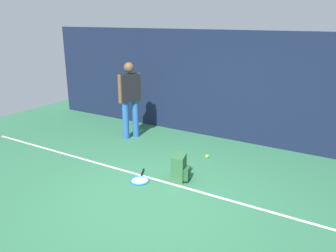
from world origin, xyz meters
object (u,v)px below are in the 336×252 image
Objects in this scene: tennis_player at (130,96)px; tennis_racket at (140,180)px; tennis_ball_by_fence at (207,156)px; backpack at (180,168)px.

tennis_player is 2.40m from tennis_racket.
tennis_ball_by_fence is (0.55, 1.47, 0.02)m from tennis_racket.
tennis_player is 2.21m from tennis_ball_by_fence.
tennis_ball_by_fence is at bearing -15.03° from backpack.
tennis_ball_by_fence is (-0.01, 1.10, -0.18)m from backpack.
backpack is 6.67× the size of tennis_ball_by_fence.
tennis_ball_by_fence is at bearing 113.95° from tennis_player.
tennis_player is 2.71× the size of tennis_racket.
backpack is (0.56, 0.36, 0.20)m from tennis_racket.
tennis_player reaches higher than tennis_ball_by_fence.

